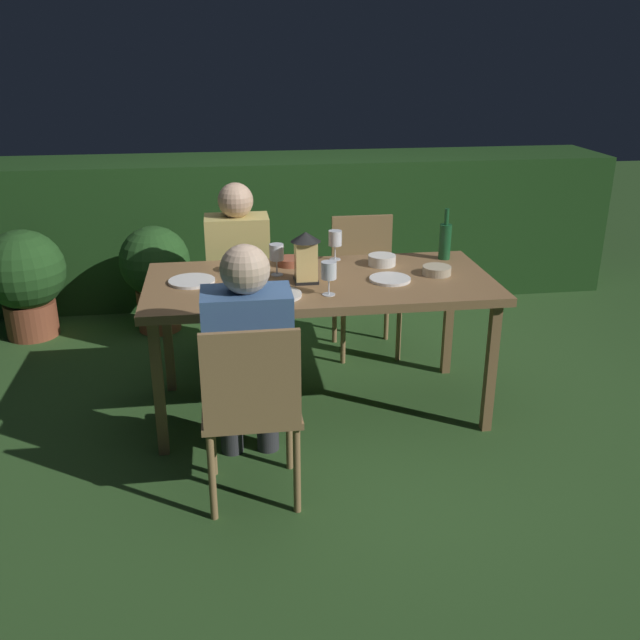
{
  "coord_description": "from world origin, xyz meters",
  "views": [
    {
      "loc": [
        -0.49,
        -3.46,
        1.91
      ],
      "look_at": [
        0.0,
        0.0,
        0.53
      ],
      "focal_mm": 39.5,
      "sensor_mm": 36.0,
      "label": 1
    }
  ],
  "objects_px": {
    "person_in_blue": "(248,353)",
    "wine_glass_a": "(277,254)",
    "wine_glass_b": "(329,272)",
    "bowl_salad": "(290,261)",
    "chair_side_left_a": "(251,405)",
    "plate_b": "(390,279)",
    "plate_c": "(279,295)",
    "potted_plant_corner": "(155,270)",
    "dining_table": "(320,290)",
    "chair_side_right_b": "(365,278)",
    "chair_side_right_a": "(239,283)",
    "lantern_centerpiece": "(306,254)",
    "bowl_dip": "(235,266)",
    "bowl_olives": "(382,260)",
    "person_in_mustard": "(239,270)",
    "bowl_bread": "(437,270)",
    "green_bottle_on_table": "(445,240)",
    "plate_a": "(192,281)",
    "potted_plant_by_hedge": "(25,278)",
    "wine_glass_c": "(335,240)"
  },
  "relations": [
    {
      "from": "person_in_mustard",
      "to": "green_bottle_on_table",
      "type": "relative_size",
      "value": 3.96
    },
    {
      "from": "person_in_blue",
      "to": "wine_glass_a",
      "type": "xyz_separation_m",
      "value": [
        0.19,
        0.73,
        0.24
      ]
    },
    {
      "from": "bowl_olives",
      "to": "chair_side_right_b",
      "type": "bearing_deg",
      "value": 87.1
    },
    {
      "from": "chair_side_left_a",
      "to": "green_bottle_on_table",
      "type": "bearing_deg",
      "value": 43.16
    },
    {
      "from": "lantern_centerpiece",
      "to": "bowl_dip",
      "type": "bearing_deg",
      "value": 146.7
    },
    {
      "from": "wine_glass_b",
      "to": "plate_c",
      "type": "height_order",
      "value": "wine_glass_b"
    },
    {
      "from": "chair_side_left_a",
      "to": "plate_b",
      "type": "xyz_separation_m",
      "value": [
        0.77,
        0.75,
        0.28
      ]
    },
    {
      "from": "plate_c",
      "to": "bowl_dip",
      "type": "xyz_separation_m",
      "value": [
        -0.2,
        0.44,
        0.02
      ]
    },
    {
      "from": "chair_side_left_a",
      "to": "lantern_centerpiece",
      "type": "distance_m",
      "value": 0.95
    },
    {
      "from": "person_in_blue",
      "to": "wine_glass_a",
      "type": "bearing_deg",
      "value": 75.23
    },
    {
      "from": "wine_glass_b",
      "to": "bowl_salad",
      "type": "distance_m",
      "value": 0.55
    },
    {
      "from": "bowl_dip",
      "to": "wine_glass_a",
      "type": "bearing_deg",
      "value": -24.65
    },
    {
      "from": "bowl_bread",
      "to": "potted_plant_by_hedge",
      "type": "height_order",
      "value": "bowl_bread"
    },
    {
      "from": "potted_plant_corner",
      "to": "bowl_olives",
      "type": "bearing_deg",
      "value": -39.46
    },
    {
      "from": "wine_glass_b",
      "to": "potted_plant_corner",
      "type": "bearing_deg",
      "value": 122.12
    },
    {
      "from": "dining_table",
      "to": "wine_glass_b",
      "type": "distance_m",
      "value": 0.3
    },
    {
      "from": "dining_table",
      "to": "plate_a",
      "type": "height_order",
      "value": "plate_a"
    },
    {
      "from": "chair_side_right_b",
      "to": "wine_glass_c",
      "type": "relative_size",
      "value": 5.15
    },
    {
      "from": "dining_table",
      "to": "chair_side_right_b",
      "type": "xyz_separation_m",
      "value": [
        0.41,
        0.81,
        -0.21
      ]
    },
    {
      "from": "person_in_blue",
      "to": "bowl_olives",
      "type": "bearing_deg",
      "value": 46.48
    },
    {
      "from": "plate_a",
      "to": "plate_b",
      "type": "xyz_separation_m",
      "value": [
        1.02,
        -0.11,
        0.0
      ]
    },
    {
      "from": "potted_plant_corner",
      "to": "green_bottle_on_table",
      "type": "bearing_deg",
      "value": -31.04
    },
    {
      "from": "plate_b",
      "to": "wine_glass_a",
      "type": "bearing_deg",
      "value": 163.03
    },
    {
      "from": "wine_glass_a",
      "to": "potted_plant_corner",
      "type": "distance_m",
      "value": 1.49
    },
    {
      "from": "dining_table",
      "to": "person_in_mustard",
      "type": "bearing_deg",
      "value": 123.4
    },
    {
      "from": "bowl_salad",
      "to": "bowl_dip",
      "type": "bearing_deg",
      "value": -167.21
    },
    {
      "from": "person_in_blue",
      "to": "bowl_salad",
      "type": "height_order",
      "value": "person_in_blue"
    },
    {
      "from": "chair_side_right_b",
      "to": "wine_glass_c",
      "type": "xyz_separation_m",
      "value": [
        -0.27,
        -0.47,
        0.39
      ]
    },
    {
      "from": "lantern_centerpiece",
      "to": "potted_plant_corner",
      "type": "distance_m",
      "value": 1.68
    },
    {
      "from": "bowl_olives",
      "to": "chair_side_right_a",
      "type": "bearing_deg",
      "value": 142.34
    },
    {
      "from": "lantern_centerpiece",
      "to": "bowl_dip",
      "type": "xyz_separation_m",
      "value": [
        -0.36,
        0.24,
        -0.12
      ]
    },
    {
      "from": "wine_glass_a",
      "to": "plate_b",
      "type": "relative_size",
      "value": 0.78
    },
    {
      "from": "plate_b",
      "to": "bowl_salad",
      "type": "relative_size",
      "value": 1.42
    },
    {
      "from": "lantern_centerpiece",
      "to": "bowl_salad",
      "type": "distance_m",
      "value": 0.34
    },
    {
      "from": "wine_glass_a",
      "to": "plate_c",
      "type": "xyz_separation_m",
      "value": [
        -0.02,
        -0.34,
        -0.11
      ]
    },
    {
      "from": "chair_side_right_a",
      "to": "wine_glass_a",
      "type": "height_order",
      "value": "wine_glass_a"
    },
    {
      "from": "lantern_centerpiece",
      "to": "green_bottle_on_table",
      "type": "bearing_deg",
      "value": 20.0
    },
    {
      "from": "wine_glass_a",
      "to": "plate_c",
      "type": "bearing_deg",
      "value": -93.32
    },
    {
      "from": "dining_table",
      "to": "potted_plant_corner",
      "type": "distance_m",
      "value": 1.66
    },
    {
      "from": "person_in_mustard",
      "to": "bowl_bread",
      "type": "height_order",
      "value": "person_in_mustard"
    },
    {
      "from": "chair_side_right_a",
      "to": "person_in_mustard",
      "type": "xyz_separation_m",
      "value": [
        0.0,
        -0.2,
        0.15
      ]
    },
    {
      "from": "bowl_salad",
      "to": "potted_plant_corner",
      "type": "height_order",
      "value": "bowl_salad"
    },
    {
      "from": "wine_glass_b",
      "to": "bowl_salad",
      "type": "xyz_separation_m",
      "value": [
        -0.14,
        0.52,
        -0.1
      ]
    },
    {
      "from": "chair_side_left_a",
      "to": "plate_b",
      "type": "distance_m",
      "value": 1.11
    },
    {
      "from": "wine_glass_c",
      "to": "bowl_salad",
      "type": "distance_m",
      "value": 0.29
    },
    {
      "from": "dining_table",
      "to": "potted_plant_corner",
      "type": "bearing_deg",
      "value": 126.37
    },
    {
      "from": "wine_glass_a",
      "to": "wine_glass_b",
      "type": "xyz_separation_m",
      "value": [
        0.22,
        -0.35,
        0.0
      ]
    },
    {
      "from": "potted_plant_corner",
      "to": "potted_plant_by_hedge",
      "type": "bearing_deg",
      "value": 179.54
    },
    {
      "from": "chair_side_right_a",
      "to": "chair_side_right_b",
      "type": "bearing_deg",
      "value": 0.0
    },
    {
      "from": "person_in_mustard",
      "to": "wine_glass_b",
      "type": "relative_size",
      "value": 6.8
    }
  ]
}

